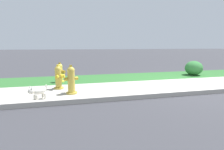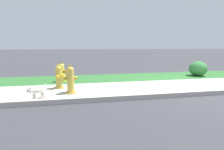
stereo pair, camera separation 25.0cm
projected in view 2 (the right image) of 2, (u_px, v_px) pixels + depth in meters
name	position (u px, v px, depth m)	size (l,w,h in m)	color
ground_plane	(192.00, 86.00, 5.72)	(120.00, 120.00, 0.00)	#38383D
sidewalk_pavement	(192.00, 85.00, 5.72)	(18.00, 1.94, 0.01)	#ADA89E
grass_verge	(164.00, 76.00, 7.54)	(18.00, 1.81, 0.01)	#2D662D
street_curb	(217.00, 92.00, 4.70)	(18.00, 0.16, 0.12)	#ADA89E
fire_hydrant_at_driveway	(70.00, 80.00, 4.74)	(0.38, 0.35, 0.79)	gold
fire_hydrant_mid_block	(59.00, 77.00, 5.30)	(0.34, 0.37, 0.74)	gold
fire_hydrant_by_grass_verge	(62.00, 72.00, 6.31)	(0.33, 0.35, 0.71)	yellow
small_white_dog	(37.00, 90.00, 4.20)	(0.41, 0.39, 0.40)	silver
shrub_bush_far_verge	(198.00, 69.00, 7.55)	(0.74, 0.74, 0.63)	#337538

